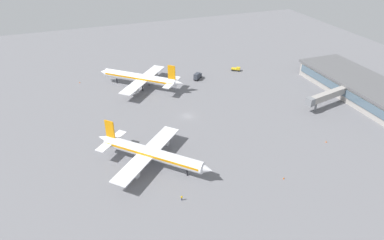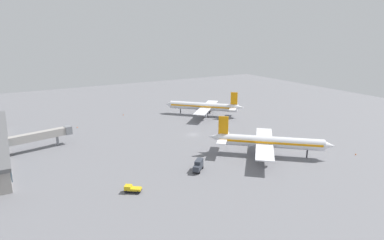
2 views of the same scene
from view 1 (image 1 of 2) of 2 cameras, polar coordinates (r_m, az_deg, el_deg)
The scene contains 11 objects.
ground at distance 136.77m, azimuth -0.74°, elevation 0.65°, with size 288.00×288.00×0.00m, color slate.
terminal_building at distance 165.40m, azimuth 27.57°, elevation 4.03°, with size 72.52×22.87×7.50m.
airplane_at_gate at distance 108.85m, azimuth -6.80°, elevation -5.49°, with size 32.38×32.31×12.53m.
airplane_taxiing at distance 160.38m, azimuth -8.51°, elevation 6.91°, with size 32.04×34.91×13.00m.
pushback_tractor at distance 180.04m, azimuth 7.35°, elevation 8.40°, with size 4.16×4.66×1.90m.
catering_truck at distance 168.31m, azimuth 0.93°, elevation 7.30°, with size 5.24×5.36×3.30m.
ground_crew_worker at distance 98.21m, azimuth -1.71°, elevation -12.79°, with size 0.43×0.57×1.67m.
jet_bridge at distance 151.75m, azimuth 21.48°, elevation 3.77°, with size 7.76×23.63×6.74m.
safety_cone_near_gate at distance 173.71m, azimuth -18.13°, elevation 5.99°, with size 0.44×0.44×0.60m, color #EA590C.
safety_cone_mid_apron at distance 108.90m, azimuth 14.99°, elevation -9.30°, with size 0.44×0.44×0.60m, color #EA590C.
safety_cone_far_side at distance 129.84m, azimuth 21.38°, elevation -3.36°, with size 0.44×0.44×0.60m, color #EA590C.
Camera 1 is at (-111.81, 39.18, 68.33)m, focal length 32.14 mm.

